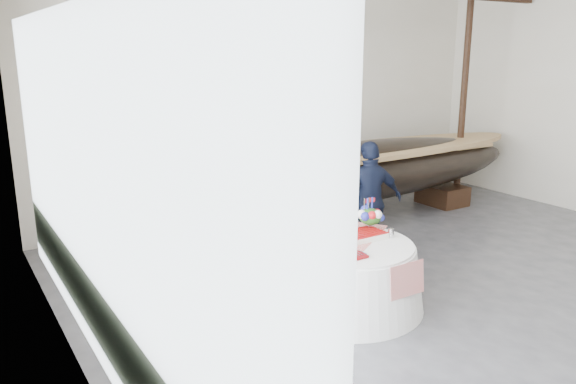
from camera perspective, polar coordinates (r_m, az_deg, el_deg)
floor at (r=7.74m, az=23.74°, el=-11.69°), size 10.00×12.00×0.01m
wall_back at (r=11.45m, az=-0.79°, el=9.38°), size 10.00×0.02×4.50m
wall_left at (r=3.97m, az=-17.20°, el=-0.70°), size 0.02×12.00×4.50m
open_bay at (r=5.03m, az=-19.35°, el=-2.77°), size 0.03×7.00×3.20m
longboat_display at (r=10.63m, az=6.55°, el=2.03°), size 8.28×1.66×1.55m
banquet_table at (r=7.31m, az=5.94°, el=-8.37°), size 1.99×1.99×0.85m
tabletop_items at (r=7.23m, az=5.40°, el=-3.77°), size 1.84×1.46×0.40m
guest_woman_blue at (r=7.49m, az=-6.75°, el=-4.69°), size 0.70×0.67×1.61m
guest_woman_teal at (r=8.20m, az=0.74°, el=-2.75°), size 0.88×0.73×1.66m
guest_man_left at (r=8.73m, az=4.44°, el=-0.94°), size 1.24×0.73×1.89m
guest_man_right at (r=8.81m, az=8.29°, el=-0.93°), size 1.17×0.67×1.88m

